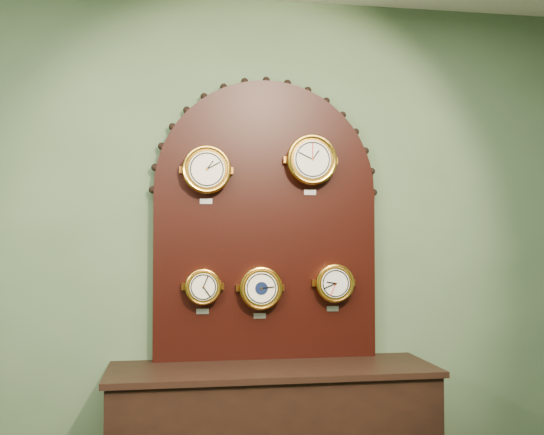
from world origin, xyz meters
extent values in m
plane|color=#4D6847|center=(0.00, 2.50, 1.40)|extent=(4.00, 0.00, 4.00)
cube|color=black|center=(0.00, 2.45, 1.28)|extent=(1.20, 0.06, 0.90)
cylinder|color=black|center=(0.00, 2.45, 1.73)|extent=(1.20, 0.06, 1.20)
cylinder|color=gold|center=(-0.33, 2.39, 1.83)|extent=(0.24, 0.08, 0.24)
torus|color=gold|center=(-0.33, 2.36, 1.83)|extent=(0.25, 0.02, 0.25)
cylinder|color=white|center=(-0.33, 2.35, 1.83)|extent=(0.19, 0.01, 0.19)
cube|color=#B9BAC1|center=(-0.33, 2.42, 1.67)|extent=(0.06, 0.01, 0.03)
cylinder|color=gold|center=(0.24, 2.39, 1.90)|extent=(0.25, 0.08, 0.25)
torus|color=gold|center=(0.24, 2.36, 1.90)|extent=(0.27, 0.03, 0.27)
cylinder|color=silver|center=(0.24, 2.35, 1.90)|extent=(0.20, 0.01, 0.20)
cube|color=#B9BAC1|center=(0.24, 2.42, 1.72)|extent=(0.07, 0.01, 0.03)
cylinder|color=gold|center=(-0.34, 2.39, 1.22)|extent=(0.18, 0.08, 0.18)
torus|color=gold|center=(-0.34, 2.36, 1.22)|extent=(0.19, 0.02, 0.19)
cylinder|color=white|center=(-0.34, 2.35, 1.22)|extent=(0.14, 0.01, 0.14)
cube|color=#B9BAC1|center=(-0.34, 2.42, 1.09)|extent=(0.06, 0.01, 0.03)
cylinder|color=gold|center=(-0.04, 2.39, 1.21)|extent=(0.21, 0.08, 0.21)
torus|color=gold|center=(-0.04, 2.36, 1.21)|extent=(0.23, 0.02, 0.23)
cylinder|color=white|center=(-0.04, 2.35, 1.21)|extent=(0.17, 0.01, 0.17)
cube|color=#B9BAC1|center=(-0.04, 2.42, 1.06)|extent=(0.07, 0.01, 0.03)
cylinder|color=#0B1534|center=(-0.04, 2.35, 1.21)|extent=(0.07, 0.00, 0.07)
cylinder|color=gold|center=(0.36, 2.39, 1.23)|extent=(0.19, 0.08, 0.19)
torus|color=gold|center=(0.36, 2.36, 1.23)|extent=(0.21, 0.02, 0.21)
cylinder|color=silver|center=(0.36, 2.35, 1.23)|extent=(0.15, 0.01, 0.15)
cube|color=#B9BAC1|center=(0.36, 2.42, 1.09)|extent=(0.06, 0.01, 0.03)
camera|label=1|loc=(-0.51, -0.95, 1.47)|focal=42.02mm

